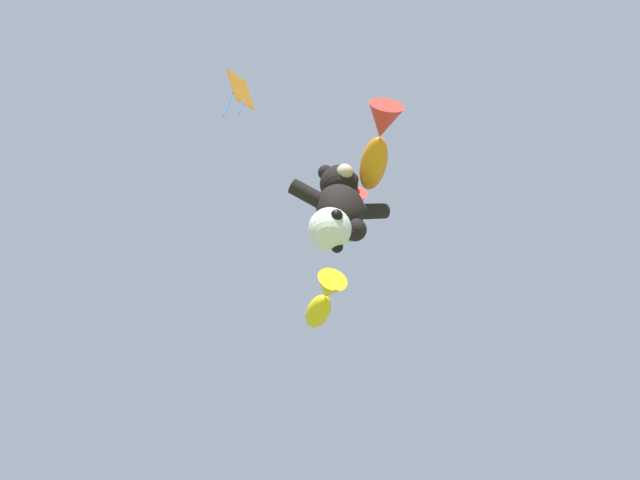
# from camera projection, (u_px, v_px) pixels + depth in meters

# --- Properties ---
(teddy_bear_kite) EXTENTS (2.47, 1.09, 2.51)m
(teddy_bear_kite) POSITION_uv_depth(u_px,v_px,m) (340.00, 200.00, 9.97)
(teddy_bear_kite) COLOR black
(soccer_ball_kite) EXTENTS (0.98, 0.98, 0.90)m
(soccer_ball_kite) POSITION_uv_depth(u_px,v_px,m) (330.00, 229.00, 8.70)
(soccer_ball_kite) COLOR white
(fish_kite_tangerine) EXTENTS (1.08, 2.20, 0.76)m
(fish_kite_tangerine) POSITION_uv_depth(u_px,v_px,m) (378.00, 144.00, 9.52)
(fish_kite_tangerine) COLOR orange
(fish_kite_emerald) EXTENTS (1.06, 1.69, 0.69)m
(fish_kite_emerald) POSITION_uv_depth(u_px,v_px,m) (352.00, 215.00, 11.24)
(fish_kite_emerald) COLOR green
(fish_kite_goldfin) EXTENTS (0.86, 2.02, 0.84)m
(fish_kite_goldfin) POSITION_uv_depth(u_px,v_px,m) (323.00, 300.00, 11.89)
(fish_kite_goldfin) COLOR yellow
(diamond_kite) EXTENTS (1.00, 0.91, 2.58)m
(diamond_kite) POSITION_uv_depth(u_px,v_px,m) (240.00, 92.00, 11.76)
(diamond_kite) COLOR orange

